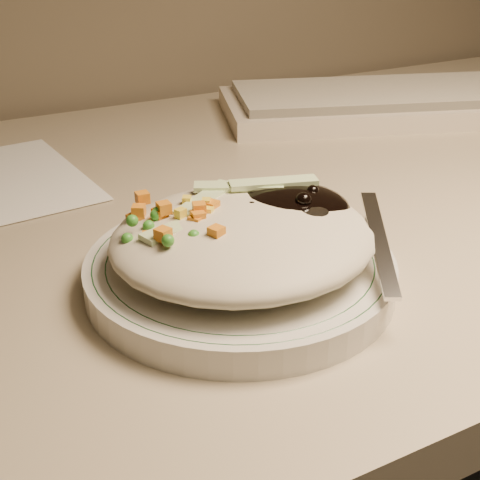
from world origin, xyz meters
name	(u,v)px	position (x,y,z in m)	size (l,w,h in m)	color
desk	(264,348)	(0.00, 1.38, 0.54)	(1.40, 0.70, 0.74)	gray
plate	(240,271)	(-0.12, 1.22, 0.75)	(0.23, 0.23, 0.02)	beige
plate_rim	(240,260)	(-0.12, 1.22, 0.76)	(0.21, 0.21, 0.00)	#144723
meal	(246,232)	(-0.11, 1.22, 0.78)	(0.21, 0.19, 0.05)	#B4AC92
keyboard	(411,101)	(0.29, 1.51, 0.76)	(0.52, 0.33, 0.03)	beige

